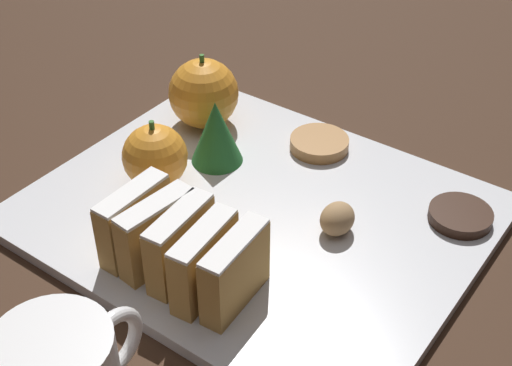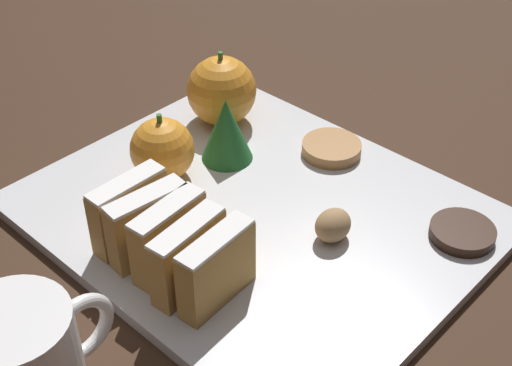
{
  "view_description": "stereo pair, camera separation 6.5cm",
  "coord_description": "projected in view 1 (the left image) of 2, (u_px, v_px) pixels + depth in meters",
  "views": [
    {
      "loc": [
        -0.42,
        -0.3,
        0.43
      ],
      "look_at": [
        0.0,
        0.0,
        0.04
      ],
      "focal_mm": 50.0,
      "sensor_mm": 36.0,
      "label": 1
    },
    {
      "loc": [
        -0.38,
        -0.35,
        0.43
      ],
      "look_at": [
        0.0,
        0.0,
        0.04
      ],
      "focal_mm": 50.0,
      "sensor_mm": 36.0,
      "label": 2
    }
  ],
  "objects": [
    {
      "name": "walnut",
      "position": [
        337.0,
        219.0,
        0.63
      ],
      "size": [
        0.04,
        0.03,
        0.03
      ],
      "color": "#9E7A51",
      "rests_on": "serving_platter"
    },
    {
      "name": "stollen_slice_second",
      "position": [
        204.0,
        262.0,
        0.56
      ],
      "size": [
        0.07,
        0.03,
        0.06
      ],
      "color": "#B28442",
      "rests_on": "serving_platter"
    },
    {
      "name": "serving_platter",
      "position": [
        256.0,
        213.0,
        0.67
      ],
      "size": [
        0.33,
        0.4,
        0.01
      ],
      "color": "silver",
      "rests_on": "ground_plane"
    },
    {
      "name": "gingerbread_cookie",
      "position": [
        319.0,
        143.0,
        0.74
      ],
      "size": [
        0.06,
        0.06,
        0.01
      ],
      "color": "#A3703D",
      "rests_on": "serving_platter"
    },
    {
      "name": "orange_near",
      "position": [
        204.0,
        93.0,
        0.76
      ],
      "size": [
        0.08,
        0.08,
        0.08
      ],
      "color": "orange",
      "rests_on": "serving_platter"
    },
    {
      "name": "orange_far",
      "position": [
        155.0,
        156.0,
        0.68
      ],
      "size": [
        0.06,
        0.06,
        0.07
      ],
      "color": "orange",
      "rests_on": "serving_platter"
    },
    {
      "name": "evergreen_sprig",
      "position": [
        216.0,
        132.0,
        0.71
      ],
      "size": [
        0.05,
        0.05,
        0.07
      ],
      "color": "#23662D",
      "rests_on": "serving_platter"
    },
    {
      "name": "stollen_slice_third",
      "position": [
        183.0,
        245.0,
        0.58
      ],
      "size": [
        0.07,
        0.03,
        0.06
      ],
      "color": "#B28442",
      "rests_on": "serving_platter"
    },
    {
      "name": "stollen_slice_fourth",
      "position": [
        157.0,
        234.0,
        0.59
      ],
      "size": [
        0.07,
        0.03,
        0.06
      ],
      "color": "#B28442",
      "rests_on": "serving_platter"
    },
    {
      "name": "stollen_slice_front",
      "position": [
        235.0,
        272.0,
        0.55
      ],
      "size": [
        0.07,
        0.03,
        0.06
      ],
      "color": "#B28442",
      "rests_on": "serving_platter"
    },
    {
      "name": "chocolate_cookie",
      "position": [
        460.0,
        216.0,
        0.65
      ],
      "size": [
        0.06,
        0.06,
        0.01
      ],
      "color": "black",
      "rests_on": "serving_platter"
    },
    {
      "name": "ground_plane",
      "position": [
        256.0,
        218.0,
        0.67
      ],
      "size": [
        6.0,
        6.0,
        0.0
      ],
      "primitive_type": "plane",
      "color": "#382316"
    },
    {
      "name": "stollen_slice_fifth",
      "position": [
        135.0,
        221.0,
        0.6
      ],
      "size": [
        0.07,
        0.02,
        0.06
      ],
      "color": "#B28442",
      "rests_on": "serving_platter"
    }
  ]
}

